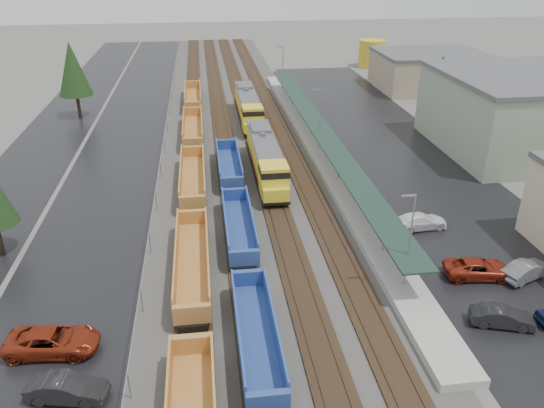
{
  "coord_description": "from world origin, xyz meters",
  "views": [
    {
      "loc": [
        -4.51,
        -11.04,
        23.11
      ],
      "look_at": [
        1.23,
        32.0,
        2.0
      ],
      "focal_mm": 35.0,
      "sensor_mm": 36.0,
      "label": 1
    }
  ],
  "objects": [
    {
      "name": "parked_car_east_c",
      "position": [
        14.44,
        29.3,
        0.72
      ],
      "size": [
        2.4,
        5.08,
        1.43
      ],
      "primitive_type": "imported",
      "rotation": [
        0.0,
        0.0,
        1.65
      ],
      "color": "white",
      "rests_on": "ground"
    },
    {
      "name": "parked_car_east_a",
      "position": [
        14.66,
        15.35,
        0.69
      ],
      "size": [
        2.62,
        4.41,
        1.37
      ],
      "primitive_type": "imported",
      "rotation": [
        0.0,
        0.0,
        1.27
      ],
      "color": "black",
      "rests_on": "ground"
    },
    {
      "name": "tree_east",
      "position": [
        28.0,
        58.0,
        6.47
      ],
      "size": [
        4.4,
        4.4,
        10.0
      ],
      "color": "#332316",
      "rests_on": "ground"
    },
    {
      "name": "parked_car_east_b",
      "position": [
        15.88,
        21.16,
        0.72
      ],
      "size": [
        3.0,
        5.44,
        1.44
      ],
      "primitive_type": "imported",
      "rotation": [
        0.0,
        0.0,
        1.45
      ],
      "color": "maroon",
      "rests_on": "ground"
    },
    {
      "name": "storage_tank",
      "position": [
        31.62,
        99.96,
        2.78
      ],
      "size": [
        5.56,
        5.56,
        5.56
      ],
      "primitive_type": "cylinder",
      "color": "gold",
      "rests_on": "ground"
    },
    {
      "name": "ballast_strip",
      "position": [
        0.0,
        60.0,
        0.04
      ],
      "size": [
        20.0,
        160.0,
        0.08
      ],
      "primitive_type": "cube",
      "color": "#302D2B",
      "rests_on": "ground"
    },
    {
      "name": "well_string_yellow",
      "position": [
        -6.0,
        32.76,
        1.15
      ],
      "size": [
        2.57,
        99.06,
        2.28
      ],
      "color": "#AF7230",
      "rests_on": "ground"
    },
    {
      "name": "station_platform",
      "position": [
        9.5,
        50.01,
        0.73
      ],
      "size": [
        3.0,
        80.0,
        8.0
      ],
      "color": "#9E9B93",
      "rests_on": "ground"
    },
    {
      "name": "parked_car_west_b",
      "position": [
        -13.02,
        12.5,
        0.74
      ],
      "size": [
        2.4,
        4.73,
        1.49
      ],
      "primitive_type": "imported",
      "rotation": [
        0.0,
        0.0,
        1.38
      ],
      "color": "black",
      "rests_on": "ground"
    },
    {
      "name": "locomotive_trail",
      "position": [
        2.0,
        63.91,
        2.24
      ],
      "size": [
        2.79,
        18.4,
        4.17
      ],
      "color": "black",
      "rests_on": "ground"
    },
    {
      "name": "trackbed",
      "position": [
        -0.0,
        60.0,
        0.16
      ],
      "size": [
        14.6,
        160.0,
        0.22
      ],
      "color": "black",
      "rests_on": "ground"
    },
    {
      "name": "east_commuter_lot",
      "position": [
        19.0,
        50.0,
        0.01
      ],
      "size": [
        16.0,
        100.0,
        0.02
      ],
      "primitive_type": "cube",
      "color": "black",
      "rests_on": "ground"
    },
    {
      "name": "locomotive_lead",
      "position": [
        2.0,
        42.91,
        2.24
      ],
      "size": [
        2.79,
        18.4,
        4.17
      ],
      "color": "black",
      "rests_on": "ground"
    },
    {
      "name": "west_road",
      "position": [
        -25.0,
        60.0,
        0.01
      ],
      "size": [
        9.0,
        160.0,
        0.02
      ],
      "primitive_type": "cube",
      "color": "black",
      "rests_on": "ground"
    },
    {
      "name": "parked_car_east_e",
      "position": [
        19.46,
        20.45,
        0.72
      ],
      "size": [
        3.05,
        4.63,
        1.44
      ],
      "primitive_type": "imported",
      "rotation": [
        0.0,
        0.0,
        1.95
      ],
      "color": "slate",
      "rests_on": "ground"
    },
    {
      "name": "chainlink_fence",
      "position": [
        -9.5,
        58.44,
        1.61
      ],
      "size": [
        0.08,
        160.04,
        2.02
      ],
      "color": "gray",
      "rests_on": "ground"
    },
    {
      "name": "parked_car_west_c",
      "position": [
        -14.74,
        16.71,
        0.8
      ],
      "size": [
        3.17,
        5.99,
        1.61
      ],
      "primitive_type": "imported",
      "rotation": [
        0.0,
        0.0,
        1.48
      ],
      "color": "maroon",
      "rests_on": "ground"
    },
    {
      "name": "west_parking_lot",
      "position": [
        -15.0,
        60.0,
        0.01
      ],
      "size": [
        10.0,
        160.0,
        0.02
      ],
      "primitive_type": "cube",
      "color": "black",
      "rests_on": "ground"
    },
    {
      "name": "well_string_blue",
      "position": [
        -2.0,
        15.26,
        1.1
      ],
      "size": [
        2.44,
        70.64,
        2.17
      ],
      "color": "navy",
      "rests_on": "ground"
    },
    {
      "name": "tree_west_far",
      "position": [
        -23.0,
        70.0,
        7.12
      ],
      "size": [
        4.84,
        4.84,
        11.0
      ],
      "color": "#332316",
      "rests_on": "ground"
    },
    {
      "name": "distant_hills",
      "position": [
        44.79,
        210.68,
        0.0
      ],
      "size": [
        301.0,
        140.0,
        25.2
      ],
      "color": "#4F624C",
      "rests_on": "ground"
    }
  ]
}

